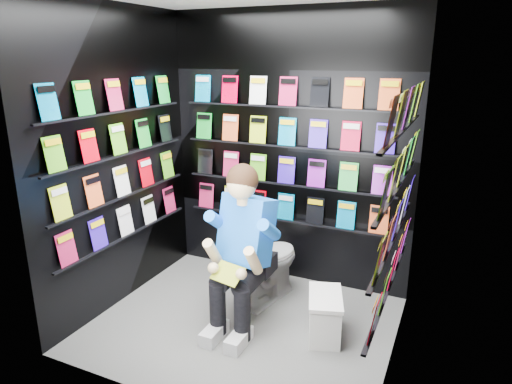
% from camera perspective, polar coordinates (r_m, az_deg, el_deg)
% --- Properties ---
extents(floor, '(2.40, 2.40, 0.00)m').
position_cam_1_polar(floor, '(4.00, -1.66, -16.18)').
color(floor, slate).
rests_on(floor, ground).
extents(wall_back, '(2.40, 0.04, 2.60)m').
position_cam_1_polar(wall_back, '(4.37, 4.01, 5.13)').
color(wall_back, black).
rests_on(wall_back, floor).
extents(wall_front, '(2.40, 0.04, 2.60)m').
position_cam_1_polar(wall_front, '(2.65, -11.46, -2.81)').
color(wall_front, black).
rests_on(wall_front, floor).
extents(wall_left, '(0.04, 2.00, 2.60)m').
position_cam_1_polar(wall_left, '(4.14, -16.94, 3.79)').
color(wall_left, black).
rests_on(wall_left, floor).
extents(wall_right, '(0.04, 2.00, 2.60)m').
position_cam_1_polar(wall_right, '(3.15, 18.14, -0.23)').
color(wall_right, black).
rests_on(wall_right, floor).
extents(comics_back, '(2.10, 0.06, 1.37)m').
position_cam_1_polar(comics_back, '(4.34, 3.87, 5.13)').
color(comics_back, red).
rests_on(comics_back, wall_back).
extents(comics_left, '(0.06, 1.70, 1.37)m').
position_cam_1_polar(comics_left, '(4.12, -16.63, 3.83)').
color(comics_left, red).
rests_on(comics_left, wall_left).
extents(comics_right, '(0.06, 1.70, 1.37)m').
position_cam_1_polar(comics_right, '(3.15, 17.61, -0.07)').
color(comics_right, red).
rests_on(comics_right, wall_right).
extents(toilet, '(0.57, 0.82, 0.73)m').
position_cam_1_polar(toilet, '(4.22, 1.21, -8.65)').
color(toilet, white).
rests_on(toilet, floor).
extents(longbox, '(0.36, 0.48, 0.32)m').
position_cam_1_polar(longbox, '(3.82, 8.57, -15.23)').
color(longbox, white).
rests_on(longbox, floor).
extents(longbox_lid, '(0.39, 0.51, 0.03)m').
position_cam_1_polar(longbox_lid, '(3.73, 8.69, -12.90)').
color(longbox_lid, white).
rests_on(longbox_lid, longbox).
extents(reader, '(0.73, 0.93, 1.53)m').
position_cam_1_polar(reader, '(3.73, -1.08, -4.88)').
color(reader, blue).
rests_on(reader, toilet).
extents(held_comic, '(0.28, 0.20, 0.11)m').
position_cam_1_polar(held_comic, '(3.53, -3.56, -10.13)').
color(held_comic, green).
rests_on(held_comic, reader).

